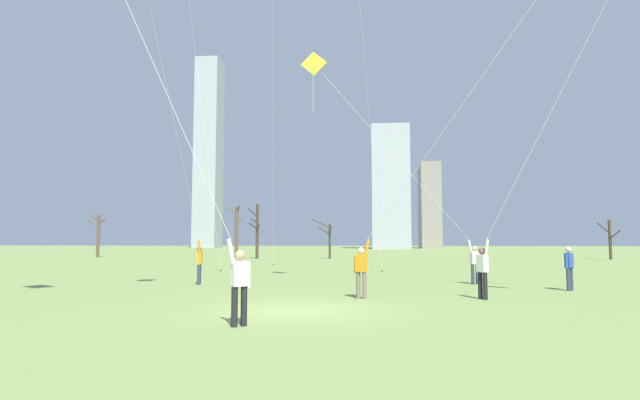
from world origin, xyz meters
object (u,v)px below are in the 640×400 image
at_px(kite_flyer_far_back_blue, 191,218).
at_px(bare_tree_center, 257,230).
at_px(bare_tree_right_of_center, 98,233).
at_px(kite_flyer_foreground_right_yellow, 442,221).
at_px(kite_flyer_foreground_left_white, 168,116).
at_px(bare_tree_left_of_center, 610,238).
at_px(kite_flyer_midfield_center_orange, 421,181).
at_px(bystander_strolling_midfield, 569,266).
at_px(kite_flyer_midfield_left_purple, 521,189).
at_px(bare_tree_leftmost, 328,238).
at_px(bare_tree_far_right_edge, 237,230).

xyz_separation_m(kite_flyer_far_back_blue, bare_tree_center, (-5.03, 32.80, 0.29)).
relative_size(bare_tree_center, bare_tree_right_of_center, 1.14).
bearing_deg(kite_flyer_foreground_right_yellow, kite_flyer_foreground_left_white, -120.30).
distance_m(kite_flyer_foreground_right_yellow, bare_tree_center, 33.96).
xyz_separation_m(bare_tree_left_of_center, bare_tree_right_of_center, (-55.38, 1.43, 0.58)).
xyz_separation_m(kite_flyer_foreground_left_white, bare_tree_center, (-8.15, 42.53, -1.39)).
distance_m(kite_flyer_foreground_left_white, bare_tree_right_of_center, 52.98).
bearing_deg(kite_flyer_midfield_center_orange, bystander_strolling_midfield, 38.78).
distance_m(kite_flyer_far_back_blue, kite_flyer_foreground_right_yellow, 10.54).
bearing_deg(kite_flyer_foreground_right_yellow, bare_tree_right_of_center, 136.37).
distance_m(kite_flyer_midfield_left_purple, bare_tree_left_of_center, 42.67).
bearing_deg(bare_tree_right_of_center, bare_tree_leftmost, -4.61).
bearing_deg(bare_tree_leftmost, kite_flyer_foreground_right_yellow, -75.99).
xyz_separation_m(kite_flyer_midfield_left_purple, bare_tree_center, (-16.81, 36.81, -0.35)).
height_order(bare_tree_leftmost, bare_tree_right_of_center, bare_tree_right_of_center).
distance_m(kite_flyer_midfield_left_purple, bare_tree_leftmost, 38.49).
distance_m(bystander_strolling_midfield, bare_tree_center, 38.25).
bearing_deg(bare_tree_far_right_edge, bare_tree_left_of_center, -4.35).
height_order(kite_flyer_midfield_left_purple, bare_tree_right_of_center, kite_flyer_midfield_left_purple).
height_order(kite_flyer_foreground_right_yellow, bare_tree_right_of_center, kite_flyer_foreground_right_yellow).
height_order(kite_flyer_foreground_right_yellow, bare_tree_leftmost, kite_flyer_foreground_right_yellow).
relative_size(kite_flyer_midfield_left_purple, bare_tree_left_of_center, 4.09).
xyz_separation_m(kite_flyer_far_back_blue, kite_flyer_midfield_left_purple, (11.78, -4.01, 0.63)).
distance_m(bystander_strolling_midfield, bare_tree_leftmost, 35.45).
bearing_deg(kite_flyer_far_back_blue, kite_flyer_foreground_right_yellow, 13.54).
bearing_deg(kite_flyer_foreground_right_yellow, bare_tree_left_of_center, 56.74).
xyz_separation_m(kite_flyer_foreground_right_yellow, bare_tree_far_right_edge, (-18.67, 34.60, 0.43)).
xyz_separation_m(kite_flyer_far_back_blue, bare_tree_right_of_center, (-24.40, 35.50, 0.01)).
height_order(kite_flyer_midfield_left_purple, kite_flyer_foreground_right_yellow, kite_flyer_midfield_left_purple).
xyz_separation_m(kite_flyer_foreground_left_white, bare_tree_left_of_center, (27.85, 43.80, -2.25)).
distance_m(bystander_strolling_midfield, bare_tree_far_right_edge, 43.65).
height_order(kite_flyer_midfield_left_purple, kite_flyer_midfield_center_orange, kite_flyer_midfield_left_purple).
distance_m(kite_flyer_far_back_blue, kite_flyer_foreground_left_white, 10.36).
bearing_deg(kite_flyer_midfield_left_purple, bystander_strolling_midfield, 55.58).
xyz_separation_m(kite_flyer_foreground_right_yellow, bystander_strolling_midfield, (4.28, -2.48, -1.77)).
bearing_deg(kite_flyer_midfield_left_purple, bare_tree_right_of_center, 132.48).
height_order(kite_flyer_foreground_left_white, kite_flyer_midfield_left_purple, kite_flyer_foreground_left_white).
distance_m(bystander_strolling_midfield, bare_tree_right_of_center, 52.72).
bearing_deg(kite_flyer_far_back_blue, bare_tree_far_right_edge, 102.79).
relative_size(kite_flyer_far_back_blue, bare_tree_leftmost, 2.68).
bearing_deg(bare_tree_left_of_center, kite_flyer_midfield_center_orange, -119.85).
distance_m(bare_tree_leftmost, bare_tree_far_right_edge, 11.62).
bearing_deg(kite_flyer_midfield_center_orange, kite_flyer_foreground_right_yellow, 78.15).
distance_m(bare_tree_center, bare_tree_right_of_center, 19.57).
relative_size(kite_flyer_foreground_right_yellow, bare_tree_right_of_center, 2.06).
distance_m(bare_tree_center, bare_tree_left_of_center, 36.04).
bearing_deg(kite_flyer_midfield_center_orange, kite_flyer_midfield_left_purple, 11.73).
xyz_separation_m(kite_flyer_midfield_center_orange, bare_tree_far_right_edge, (-17.17, 41.71, -0.49)).
xyz_separation_m(kite_flyer_foreground_right_yellow, kite_flyer_midfield_center_orange, (-1.49, -7.11, 0.91)).
bearing_deg(bare_tree_center, bare_tree_leftmost, 4.03).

